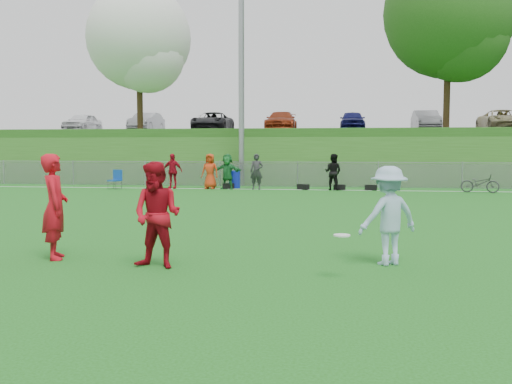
% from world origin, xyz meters
% --- Properties ---
extents(ground, '(120.00, 120.00, 0.00)m').
position_xyz_m(ground, '(0.00, 0.00, 0.00)').
color(ground, '#1A5712').
rests_on(ground, ground).
extents(sideline_far, '(60.00, 0.10, 0.01)m').
position_xyz_m(sideline_far, '(0.00, 18.00, 0.01)').
color(sideline_far, white).
rests_on(sideline_far, ground).
extents(fence, '(58.00, 0.06, 1.30)m').
position_xyz_m(fence, '(0.00, 20.00, 0.65)').
color(fence, gray).
rests_on(fence, ground).
extents(light_pole, '(1.20, 0.40, 12.15)m').
position_xyz_m(light_pole, '(-3.00, 20.80, 6.71)').
color(light_pole, gray).
rests_on(light_pole, ground).
extents(berm, '(120.00, 18.00, 3.00)m').
position_xyz_m(berm, '(0.00, 31.00, 1.50)').
color(berm, '#245618').
rests_on(berm, ground).
extents(parking_lot, '(120.00, 12.00, 0.10)m').
position_xyz_m(parking_lot, '(0.00, 33.00, 3.05)').
color(parking_lot, black).
rests_on(parking_lot, berm).
extents(tree_white_flowering, '(6.30, 6.30, 8.78)m').
position_xyz_m(tree_white_flowering, '(-9.84, 24.92, 8.32)').
color(tree_white_flowering, black).
rests_on(tree_white_flowering, berm).
extents(tree_green_near, '(7.14, 7.14, 9.95)m').
position_xyz_m(tree_green_near, '(8.16, 24.42, 9.03)').
color(tree_green_near, black).
rests_on(tree_green_near, berm).
extents(car_row, '(32.04, 5.18, 1.44)m').
position_xyz_m(car_row, '(-1.17, 32.00, 3.82)').
color(car_row, white).
rests_on(car_row, parking_lot).
extents(spectator_row, '(8.75, 0.90, 1.69)m').
position_xyz_m(spectator_row, '(-2.60, 18.00, 0.85)').
color(spectator_row, '#A30B1B').
rests_on(spectator_row, ground).
extents(gear_bags, '(7.33, 0.54, 0.26)m').
position_xyz_m(gear_bags, '(0.71, 18.10, 0.13)').
color(gear_bags, black).
rests_on(gear_bags, ground).
extents(player_red_left, '(0.71, 0.82, 1.90)m').
position_xyz_m(player_red_left, '(-3.04, 0.80, 0.95)').
color(player_red_left, red).
rests_on(player_red_left, ground).
extents(player_red_center, '(0.98, 0.83, 1.78)m').
position_xyz_m(player_red_center, '(-0.98, 0.31, 0.89)').
color(player_red_center, '#A40B18').
rests_on(player_red_center, ground).
extents(player_blue, '(1.26, 1.08, 1.69)m').
position_xyz_m(player_blue, '(2.85, 1.12, 0.85)').
color(player_blue, '#9CBBD8').
rests_on(player_blue, ground).
extents(frisbee, '(0.26, 0.26, 0.02)m').
position_xyz_m(frisbee, '(2.05, -0.11, 0.68)').
color(frisbee, white).
rests_on(frisbee, ground).
extents(recycling_bin, '(0.57, 0.57, 0.85)m').
position_xyz_m(recycling_bin, '(-3.00, 18.67, 0.42)').
color(recycling_bin, '#1022B5').
rests_on(recycling_bin, ground).
extents(camp_chair, '(0.63, 0.64, 0.93)m').
position_xyz_m(camp_chair, '(-8.55, 17.22, 0.27)').
color(camp_chair, '#0D3E94').
rests_on(camp_chair, ground).
extents(bicycle, '(1.70, 0.97, 0.85)m').
position_xyz_m(bicycle, '(8.22, 17.42, 0.42)').
color(bicycle, '#2B2B2D').
rests_on(bicycle, ground).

